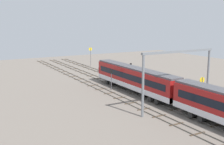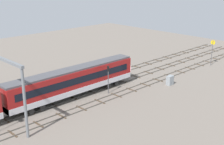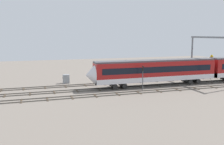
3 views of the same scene
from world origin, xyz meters
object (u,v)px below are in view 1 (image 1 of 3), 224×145
overhead_gantry (178,68)px  relay_cabinet (123,72)px  signal_light_trackside_approach (111,76)px  signal_light_trackside_departure (131,71)px  speed_sign_near_foreground (202,89)px  train (176,93)px  speed_sign_mid_trackside (91,54)px

overhead_gantry → relay_cabinet: 29.77m
signal_light_trackside_approach → signal_light_trackside_departure: signal_light_trackside_departure is taller
signal_light_trackside_approach → overhead_gantry: bearing=-170.8°
speed_sign_near_foreground → signal_light_trackside_approach: size_ratio=1.26×
signal_light_trackside_approach → train: bearing=-170.4°
speed_sign_mid_trackside → signal_light_trackside_approach: (-29.01, 9.01, -0.93)m
speed_sign_near_foreground → speed_sign_mid_trackside: (47.49, -3.74, 0.26)m
signal_light_trackside_departure → train: bearing=171.0°
overhead_gantry → speed_sign_near_foreground: 4.69m
signal_light_trackside_approach → relay_cabinet: (12.12, -10.12, -1.93)m
train → signal_light_trackside_approach: 16.02m
train → overhead_gantry: (-0.33, 0.07, 3.90)m
overhead_gantry → speed_sign_near_foreground: overhead_gantry is taller
speed_sign_near_foreground → signal_light_trackside_approach: (18.47, 5.26, -0.68)m
overhead_gantry → speed_sign_mid_trackside: size_ratio=2.39×
speed_sign_mid_trackside → train: bearing=172.0°
signal_light_trackside_approach → signal_light_trackside_departure: bearing=-77.4°
speed_sign_near_foreground → signal_light_trackside_departure: (19.67, -0.09, -0.33)m
speed_sign_near_foreground → relay_cabinet: bearing=-9.0°
speed_sign_near_foreground → signal_light_trackside_approach: speed_sign_near_foreground is taller
speed_sign_near_foreground → signal_light_trackside_departure: speed_sign_near_foreground is taller
overhead_gantry → train: bearing=-12.3°
overhead_gantry → signal_light_trackside_approach: size_ratio=3.19×
train → relay_cabinet: size_ratio=29.02×
train → speed_sign_near_foreground: speed_sign_near_foreground is taller
speed_sign_mid_trackside → signal_light_trackside_departure: size_ratio=1.17×
train → signal_light_trackside_departure: size_ratio=10.42×
relay_cabinet → overhead_gantry: bearing=165.1°
speed_sign_near_foreground → speed_sign_mid_trackside: 47.63m
signal_light_trackside_departure → speed_sign_mid_trackside: bearing=-7.5°
speed_sign_near_foreground → speed_sign_mid_trackside: speed_sign_mid_trackside is taller
signal_light_trackside_departure → relay_cabinet: 12.13m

